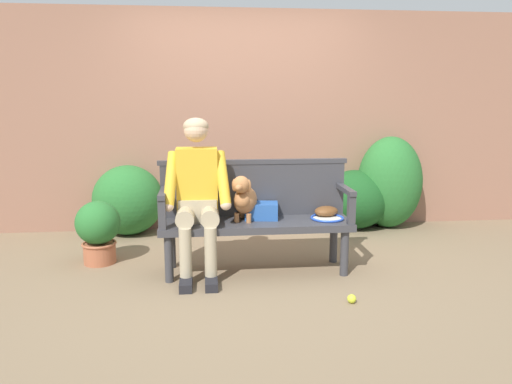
{
  "coord_description": "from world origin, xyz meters",
  "views": [
    {
      "loc": [
        -0.43,
        -4.04,
        1.49
      ],
      "look_at": [
        0.0,
        0.0,
        0.7
      ],
      "focal_mm": 34.52,
      "sensor_mm": 36.0,
      "label": 1
    }
  ],
  "objects": [
    {
      "name": "bench_armrest_right_end",
      "position": [
        0.77,
        -0.08,
        0.65
      ],
      "size": [
        0.06,
        0.47,
        0.28
      ],
      "color": "#38383D",
      "rests_on": "garden_bench"
    },
    {
      "name": "tennis_ball",
      "position": [
        0.63,
        -0.75,
        0.03
      ],
      "size": [
        0.07,
        0.07,
        0.07
      ],
      "primitive_type": "sphere",
      "color": "#CCDB33",
      "rests_on": "ground"
    },
    {
      "name": "sports_bag",
      "position": [
        0.05,
        0.07,
        0.52
      ],
      "size": [
        0.3,
        0.23,
        0.14
      ],
      "primitive_type": "cube",
      "rotation": [
        0.0,
        0.0,
        -0.13
      ],
      "color": "#2856A3",
      "rests_on": "garden_bench"
    },
    {
      "name": "ground_plane",
      "position": [
        0.0,
        0.0,
        0.0
      ],
      "size": [
        40.0,
        40.0,
        0.0
      ],
      "primitive_type": "plane",
      "color": "#7A664C"
    },
    {
      "name": "tennis_racket",
      "position": [
        0.61,
        0.03,
        0.46
      ],
      "size": [
        0.36,
        0.58,
        0.03
      ],
      "color": "blue",
      "rests_on": "garden_bench"
    },
    {
      "name": "person_seated",
      "position": [
        -0.49,
        -0.01,
        0.72
      ],
      "size": [
        0.56,
        0.64,
        1.32
      ],
      "color": "black",
      "rests_on": "ground"
    },
    {
      "name": "hedge_bush_far_left",
      "position": [
        1.68,
        1.33,
        0.53
      ],
      "size": [
        0.73,
        0.68,
        1.05
      ],
      "primitive_type": "ellipsoid",
      "color": "#286B2D",
      "rests_on": "ground"
    },
    {
      "name": "bench_armrest_left_end",
      "position": [
        -0.77,
        -0.08,
        0.65
      ],
      "size": [
        0.06,
        0.47,
        0.28
      ],
      "color": "#38383D",
      "rests_on": "garden_bench"
    },
    {
      "name": "baseball_glove",
      "position": [
        0.63,
        0.1,
        0.5
      ],
      "size": [
        0.27,
        0.24,
        0.09
      ],
      "primitive_type": "ellipsoid",
      "rotation": [
        0.0,
        0.0,
        0.36
      ],
      "color": "brown",
      "rests_on": "garden_bench"
    },
    {
      "name": "garden_bench",
      "position": [
        0.0,
        0.0,
        0.39
      ],
      "size": [
        1.62,
        0.47,
        0.45
      ],
      "color": "#38383D",
      "rests_on": "ground"
    },
    {
      "name": "dog_on_bench",
      "position": [
        -0.1,
        0.01,
        0.65
      ],
      "size": [
        0.28,
        0.4,
        0.4
      ],
      "color": "#AD7042",
      "rests_on": "garden_bench"
    },
    {
      "name": "hedge_bush_mid_left",
      "position": [
        -1.26,
        1.32,
        0.38
      ],
      "size": [
        0.76,
        0.7,
        0.76
      ],
      "primitive_type": "ellipsoid",
      "color": "#286B2D",
      "rests_on": "ground"
    },
    {
      "name": "hedge_bush_far_right",
      "position": [
        1.28,
        1.32,
        0.34
      ],
      "size": [
        0.78,
        0.71,
        0.67
      ],
      "primitive_type": "ellipsoid",
      "color": "#194C1E",
      "rests_on": "ground"
    },
    {
      "name": "brick_garden_fence",
      "position": [
        0.0,
        1.65,
        1.22
      ],
      "size": [
        8.0,
        0.3,
        2.43
      ],
      "primitive_type": "cube",
      "color": "#936651",
      "rests_on": "ground"
    },
    {
      "name": "potted_plant",
      "position": [
        -1.39,
        0.37,
        0.32
      ],
      "size": [
        0.4,
        0.4,
        0.57
      ],
      "color": "#A85B3D",
      "rests_on": "ground"
    },
    {
      "name": "bench_backrest",
      "position": [
        0.0,
        0.21,
        0.7
      ],
      "size": [
        1.66,
        0.06,
        0.5
      ],
      "color": "#38383D",
      "rests_on": "garden_bench"
    }
  ]
}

